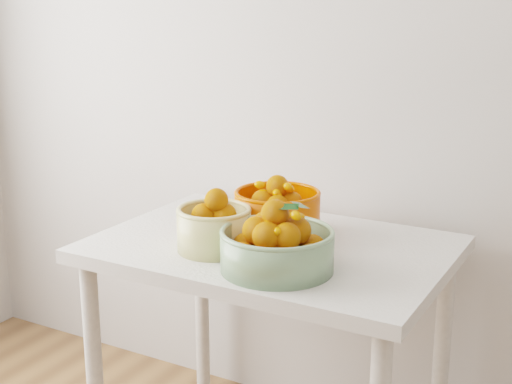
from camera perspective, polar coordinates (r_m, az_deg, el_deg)
table at (r=2.09m, az=1.25°, el=-6.56°), size 1.00×0.70×0.75m
bowl_cream at (r=1.98m, az=-3.35°, el=-2.81°), size 0.22×0.22×0.18m
bowl_green at (r=1.83m, az=1.68°, el=-4.32°), size 0.36×0.36×0.19m
bowl_orange at (r=2.10m, az=1.70°, el=-1.61°), size 0.28×0.28×0.18m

